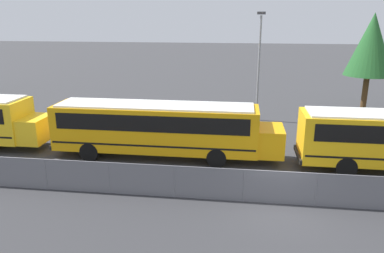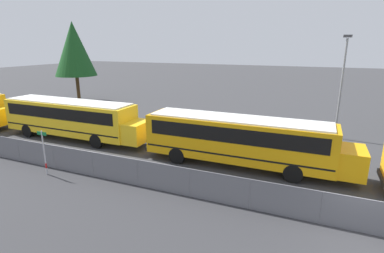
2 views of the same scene
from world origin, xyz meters
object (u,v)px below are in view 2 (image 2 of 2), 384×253
(school_bus_1, at_px, (72,116))
(tree_0, at_px, (74,49))
(school_bus_2, at_px, (241,138))
(light_pole, at_px, (342,84))
(street_sign, at_px, (44,152))

(school_bus_1, distance_m, tree_0, 18.24)
(school_bus_2, xyz_separation_m, light_pole, (5.64, 8.76, 2.56))
(tree_0, bearing_deg, street_sign, -51.07)
(school_bus_1, distance_m, school_bus_2, 13.76)
(street_sign, height_order, tree_0, tree_0)
(tree_0, bearing_deg, light_pole, -8.49)
(school_bus_2, distance_m, street_sign, 11.55)
(street_sign, bearing_deg, light_pole, 42.53)
(street_sign, bearing_deg, school_bus_2, 29.29)
(street_sign, height_order, light_pole, light_pole)
(street_sign, relative_size, light_pole, 0.33)
(street_sign, bearing_deg, school_bus_1, 121.77)
(school_bus_2, bearing_deg, tree_0, 152.23)
(school_bus_1, xyz_separation_m, tree_0, (-11.70, 13.09, 4.93))
(school_bus_1, relative_size, street_sign, 4.84)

